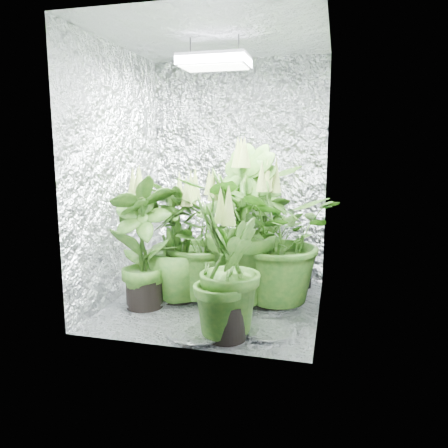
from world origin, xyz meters
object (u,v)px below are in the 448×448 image
at_px(plant_g, 226,270).
at_px(circulation_fan, 301,272).
at_px(plant_b, 264,229).
at_px(plant_e, 272,237).
at_px(plant_c, 239,226).
at_px(plant_f, 143,243).
at_px(plant_d, 177,243).
at_px(plant_a, 208,238).
at_px(grow_lamp, 214,61).

height_order(plant_g, circulation_fan, plant_g).
relative_size(plant_b, plant_e, 0.96).
relative_size(plant_c, plant_f, 1.21).
relative_size(plant_b, plant_d, 1.07).
bearing_deg(plant_e, plant_d, -173.44).
xyz_separation_m(plant_c, circulation_fan, (0.45, 0.53, -0.49)).
relative_size(plant_d, circulation_fan, 3.24).
distance_m(plant_a, plant_b, 0.65).
distance_m(plant_a, plant_f, 0.52).
bearing_deg(plant_d, plant_f, -131.45).
height_order(plant_a, plant_g, plant_a).
xyz_separation_m(plant_a, plant_d, (-0.23, -0.10, -0.04)).
xyz_separation_m(plant_a, plant_b, (0.37, 0.53, -0.01)).
distance_m(grow_lamp, plant_a, 1.33).
bearing_deg(plant_b, circulation_fan, -5.10).
xyz_separation_m(plant_g, circulation_fan, (0.38, 1.21, -0.32)).
height_order(plant_b, plant_c, plant_c).
distance_m(grow_lamp, plant_g, 1.51).
xyz_separation_m(plant_e, circulation_fan, (0.19, 0.51, -0.41)).
height_order(plant_c, plant_g, plant_c).
bearing_deg(plant_d, circulation_fan, 32.45).
bearing_deg(plant_f, plant_c, 22.81).
height_order(grow_lamp, plant_f, grow_lamp).
distance_m(plant_d, circulation_fan, 1.16).
bearing_deg(plant_c, circulation_fan, 49.42).
height_order(grow_lamp, plant_b, grow_lamp).
xyz_separation_m(plant_c, plant_f, (-0.68, -0.29, -0.12)).
height_order(plant_b, plant_g, plant_b).
height_order(grow_lamp, plant_a, grow_lamp).
relative_size(plant_c, plant_e, 1.16).
xyz_separation_m(plant_d, plant_e, (0.75, 0.09, 0.07)).
bearing_deg(plant_e, circulation_fan, 69.32).
xyz_separation_m(plant_c, plant_g, (0.07, -0.68, -0.16)).
relative_size(grow_lamp, plant_c, 0.38).
bearing_deg(plant_c, plant_d, -171.83).
xyz_separation_m(grow_lamp, circulation_fan, (0.62, 0.61, -1.69)).
height_order(plant_c, plant_e, plant_c).
relative_size(plant_a, plant_b, 0.97).
height_order(plant_f, plant_g, plant_f).
bearing_deg(plant_e, plant_g, -105.22).
bearing_deg(plant_e, grow_lamp, -167.19).
relative_size(plant_f, plant_g, 1.10).
relative_size(plant_e, circulation_fan, 3.61).
bearing_deg(plant_c, plant_a, 173.62).
distance_m(grow_lamp, plant_f, 1.43).
bearing_deg(grow_lamp, plant_c, 25.64).
relative_size(plant_a, plant_e, 0.93).
xyz_separation_m(plant_b, plant_d, (-0.60, -0.63, -0.03)).
distance_m(grow_lamp, plant_c, 1.22).
xyz_separation_m(plant_c, plant_d, (-0.49, -0.07, -0.15)).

